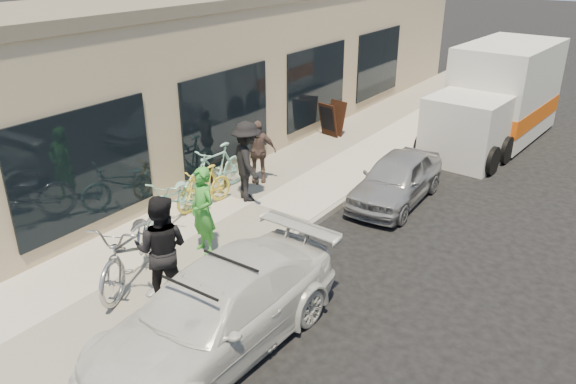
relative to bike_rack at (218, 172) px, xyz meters
The scene contains 17 objects.
ground 4.32m from the bike_rack, 45.49° to the right, with size 120.00×120.00×0.00m, color black.
sidewalk 1.14m from the bike_rack, ahead, with size 3.00×34.00×0.15m, color #B4AFA2.
curb 2.61m from the bike_rack, ahead, with size 0.12×34.00×0.13m, color gray.
storefront 5.63m from the bike_rack, 114.42° to the left, with size 3.60×20.00×4.22m.
bike_rack is the anchor object (origin of this frame).
sandwich_board 5.01m from the bike_rack, 89.76° to the left, with size 0.72×0.73×1.00m.
sedan_white 5.28m from the bike_rack, 49.13° to the right, with size 1.94×4.36×1.28m.
sedan_silver 4.02m from the bike_rack, 31.83° to the left, with size 1.29×3.21×1.09m, color #95969A.
moving_truck 8.70m from the bike_rack, 62.92° to the left, with size 2.49×5.76×2.77m.
tandem_bike 3.78m from the bike_rack, 70.24° to the right, with size 0.81×2.32×1.22m, color #A9A9AB.
woman_rider 2.75m from the bike_rack, 54.07° to the right, with size 0.60×0.39×1.64m, color green.
man_standing 4.26m from the bike_rack, 60.26° to the right, with size 0.87×0.68×1.79m, color black.
cruiser_bike_a 0.08m from the bike_rack, 153.03° to the right, with size 0.51×1.82×1.09m, color #8ED4C5.
cruiser_bike_b 1.67m from the bike_rack, 78.94° to the right, with size 0.67×1.92×1.01m, color #8ED4C5.
cruiser_bike_c 0.84m from the bike_rack, 69.58° to the right, with size 0.42×1.49×0.89m, color yellow.
bystander_a 0.91m from the bike_rack, ahead, with size 1.15×0.66×1.77m, color black.
bystander_b 1.11m from the bike_rack, 71.03° to the left, with size 0.87×0.36×1.49m, color brown.
Camera 1 is at (5.00, -5.72, 5.36)m, focal length 35.00 mm.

